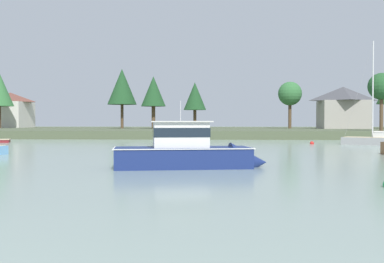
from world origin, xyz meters
name	(u,v)px	position (x,y,z in m)	size (l,w,h in m)	color
far_shore_bank	(180,131)	(0.00, 80.83, 0.58)	(197.68, 50.14, 1.17)	#4C563D
dinghy_maroon	(5,141)	(-17.94, 46.53, 0.13)	(2.13, 3.06, 0.52)	maroon
sailboat_grey	(378,143)	(24.47, 43.14, 0.24)	(7.44, 5.29, 11.59)	gray
cruiser_navy	(195,157)	(6.35, 17.74, 0.60)	(8.63, 3.81, 4.48)	navy
mooring_buoy_red	(312,143)	(17.76, 44.45, 0.08)	(0.45, 0.45, 0.50)	red
shore_tree_far_left	(122,87)	(-10.50, 78.04, 8.87)	(5.39, 5.39, 11.04)	brown
shore_tree_center_left	(153,92)	(-4.30, 75.68, 7.79)	(4.41, 4.41, 9.41)	brown
shore_tree_left_mid	(382,87)	(30.30, 59.65, 7.33)	(3.78, 3.78, 8.14)	brown
shore_tree_inland_a	(290,94)	(20.60, 80.29, 7.56)	(4.41, 4.41, 8.68)	brown
shore_tree_inland_b	(195,96)	(2.78, 82.28, 7.27)	(4.35, 4.35, 8.83)	brown
cottage_behind_trees	(343,107)	(29.97, 78.91, 5.10)	(8.87, 7.67, 7.59)	#9E998E
cottage_hillside	(10,110)	(-36.54, 88.45, 4.97)	(7.87, 9.18, 7.38)	silver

